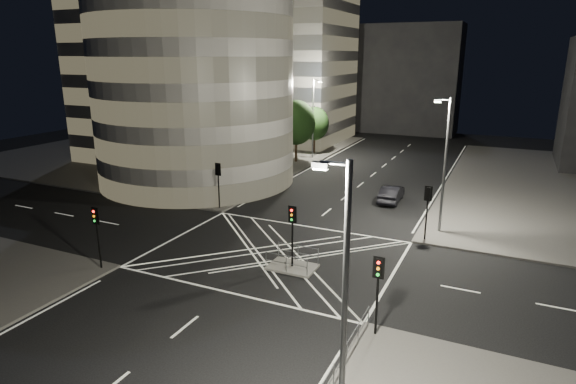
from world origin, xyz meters
The scene contains 23 objects.
ground centered at (0.00, 0.00, 0.00)m, with size 120.00×120.00×0.00m, color black.
sidewalk_far_left centered at (-29.00, 27.00, 0.07)m, with size 42.00×42.00×0.15m, color #514E4C.
central_island centered at (2.00, -1.50, 0.07)m, with size 3.00×2.00×0.15m, color slate.
office_tower_curved centered at (-20.74, 18.74, 12.65)m, with size 30.00×29.00×27.20m.
office_block_rear centered at (-22.00, 42.00, 11.15)m, with size 24.00×16.00×22.00m, color gray.
building_far_end centered at (-4.00, 58.00, 9.00)m, with size 18.00×8.00×18.00m, color black.
tree_a centered at (-10.50, 9.00, 4.71)m, with size 4.14×4.14×6.95m.
tree_b centered at (-10.50, 15.00, 4.73)m, with size 3.98×3.98×6.89m.
tree_c centered at (-10.50, 21.00, 4.40)m, with size 3.71×3.71×6.39m.
tree_d centered at (-10.50, 27.00, 5.03)m, with size 4.79×4.79×7.64m.
tree_e centered at (-10.50, 33.00, 4.15)m, with size 3.94×3.94×6.28m.
traffic_signal_fl centered at (-8.80, 6.80, 2.91)m, with size 0.55×0.22×4.00m.
traffic_signal_nl centered at (-8.80, -6.80, 2.91)m, with size 0.55×0.22×4.00m.
traffic_signal_fr centered at (8.80, 6.80, 2.91)m, with size 0.55×0.22×4.00m.
traffic_signal_nr centered at (8.80, -6.80, 2.91)m, with size 0.55×0.22×4.00m.
traffic_signal_island centered at (2.00, -1.50, 2.91)m, with size 0.55×0.22×4.00m.
street_lamp_left_near centered at (-9.44, 12.00, 5.54)m, with size 1.25×0.25×10.00m.
street_lamp_left_far centered at (-9.44, 30.00, 5.54)m, with size 1.25×0.25×10.00m.
street_lamp_right_far centered at (9.44, 9.00, 5.54)m, with size 1.25×0.25×10.00m.
street_lamp_right_near centered at (9.44, -14.00, 5.54)m, with size 1.25×0.25×10.00m.
railing_island_south centered at (2.00, -2.40, 0.70)m, with size 2.80×0.06×1.10m, color slate.
railing_island_north centered at (2.00, -0.60, 0.70)m, with size 2.80×0.06×1.10m, color slate.
sedan centered at (4.29, 15.46, 0.78)m, with size 1.65×4.73×1.56m, color black.
Camera 1 is at (13.60, -27.00, 13.04)m, focal length 30.00 mm.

